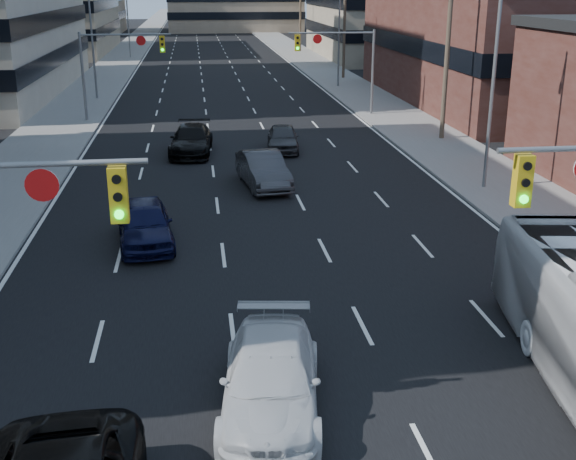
{
  "coord_description": "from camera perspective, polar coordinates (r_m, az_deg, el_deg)",
  "views": [
    {
      "loc": [
        -2.55,
        -5.71,
        9.01
      ],
      "look_at": [
        -0.02,
        14.05,
        2.2
      ],
      "focal_mm": 45.0,
      "sensor_mm": 36.0,
      "label": 1
    }
  ],
  "objects": [
    {
      "name": "signal_far_left",
      "position": [
        51.18,
        -13.39,
        13.11
      ],
      "size": [
        6.09,
        0.33,
        6.0
      ],
      "color": "slate",
      "rests_on": "ground"
    },
    {
      "name": "sidewalk_right",
      "position": [
        136.73,
        -1.45,
        15.13
      ],
      "size": [
        5.0,
        300.0,
        0.15
      ],
      "primitive_type": "cube",
      "color": "slate",
      "rests_on": "ground"
    },
    {
      "name": "signal_far_right",
      "position": [
        51.94,
        4.2,
        13.63
      ],
      "size": [
        6.09,
        0.33,
        6.0
      ],
      "color": "slate",
      "rests_on": "ground"
    },
    {
      "name": "sedan_grey_right",
      "position": [
        41.15,
        -0.42,
        7.28
      ],
      "size": [
        2.13,
        4.45,
        1.47
      ],
      "primitive_type": "imported",
      "rotation": [
        0.0,
        0.0,
        -0.09
      ],
      "color": "#343436",
      "rests_on": "ground"
    },
    {
      "name": "sidewalk_left",
      "position": [
        136.29,
        -11.44,
        14.77
      ],
      "size": [
        5.0,
        300.0,
        0.15
      ],
      "primitive_type": "cube",
      "color": "slate",
      "rests_on": "ground"
    },
    {
      "name": "storefront_right_mid",
      "position": [
        61.88,
        18.68,
        13.75
      ],
      "size": [
        20.0,
        30.0,
        9.0
      ],
      "primitive_type": "cube",
      "color": "#472119",
      "rests_on": "ground"
    },
    {
      "name": "sedan_grey_center",
      "position": [
        33.68,
        -1.98,
        4.78
      ],
      "size": [
        2.36,
        5.1,
        1.62
      ],
      "primitive_type": "imported",
      "rotation": [
        0.0,
        0.0,
        0.14
      ],
      "color": "#363639",
      "rests_on": "ground"
    },
    {
      "name": "sedan_black_far",
      "position": [
        40.7,
        -7.65,
        7.05
      ],
      "size": [
        2.62,
        5.56,
        1.57
      ],
      "primitive_type": "imported",
      "rotation": [
        0.0,
        0.0,
        -0.08
      ],
      "color": "black",
      "rests_on": "ground"
    },
    {
      "name": "road_surface",
      "position": [
        136.03,
        -6.44,
        14.98
      ],
      "size": [
        18.0,
        300.0,
        0.02
      ],
      "primitive_type": "cube",
      "color": "black",
      "rests_on": "ground"
    },
    {
      "name": "utility_pole_block",
      "position": [
        44.36,
        12.53,
        14.27
      ],
      "size": [
        2.2,
        0.28,
        11.0
      ],
      "color": "#4C3D2D",
      "rests_on": "ground"
    },
    {
      "name": "sedan_blue",
      "position": [
        26.59,
        -11.24,
        0.53
      ],
      "size": [
        2.4,
        4.9,
        1.61
      ],
      "primitive_type": "imported",
      "rotation": [
        0.0,
        0.0,
        0.11
      ],
      "color": "black",
      "rests_on": "ground"
    },
    {
      "name": "streetlight_right_far",
      "position": [
        67.08,
        3.92,
        15.46
      ],
      "size": [
        2.03,
        0.22,
        9.0
      ],
      "color": "slate",
      "rests_on": "ground"
    },
    {
      "name": "utility_pole_distant",
      "position": [
        102.82,
        0.98,
        17.08
      ],
      "size": [
        2.2,
        0.28,
        11.0
      ],
      "color": "#4C3D2D",
      "rests_on": "ground"
    },
    {
      "name": "utility_pole_midblock",
      "position": [
        73.28,
        4.49,
        16.3
      ],
      "size": [
        2.2,
        0.28,
        11.0
      ],
      "color": "#4C3D2D",
      "rests_on": "ground"
    },
    {
      "name": "white_van",
      "position": [
        16.18,
        -1.36,
        -11.76
      ],
      "size": [
        2.84,
        5.53,
        1.53
      ],
      "primitive_type": "imported",
      "rotation": [
        0.0,
        0.0,
        -0.13
      ],
      "color": "silver",
      "rests_on": "ground"
    },
    {
      "name": "bg_block_right",
      "position": [
        140.07,
        7.31,
        17.51
      ],
      "size": [
        22.0,
        22.0,
        12.0
      ],
      "primitive_type": "cube",
      "color": "gray",
      "rests_on": "ground"
    },
    {
      "name": "streetlight_right_near",
      "position": [
        33.54,
        15.67,
        11.42
      ],
      "size": [
        2.03,
        0.22,
        9.0
      ],
      "color": "slate",
      "rests_on": "ground"
    },
    {
      "name": "office_right_far",
      "position": [
        97.69,
        9.51,
        17.46
      ],
      "size": [
        22.0,
        28.0,
        14.0
      ],
      "primitive_type": "cube",
      "color": "gray",
      "rests_on": "ground"
    },
    {
      "name": "streetlight_left_mid",
      "position": [
        61.33,
        -15.09,
        14.56
      ],
      "size": [
        2.03,
        0.22,
        9.0
      ],
      "color": "slate",
      "rests_on": "ground"
    },
    {
      "name": "streetlight_left_far",
      "position": [
        96.1,
        -12.45,
        16.1
      ],
      "size": [
        2.03,
        0.22,
        9.0
      ],
      "color": "slate",
      "rests_on": "ground"
    }
  ]
}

